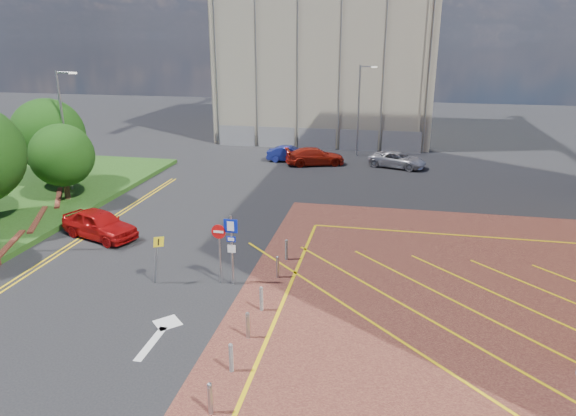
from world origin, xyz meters
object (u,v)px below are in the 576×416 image
(car_red_left, at_px, (99,224))
(car_red_back, at_px, (315,156))
(tree_c, at_px, (62,155))
(tree_d, at_px, (48,135))
(car_silver_back, at_px, (397,160))
(warning_sign, at_px, (157,254))
(car_blue_back, at_px, (290,154))
(lamp_back, at_px, (359,107))
(lamp_left_far, at_px, (65,127))
(sign_cluster, at_px, (227,243))

(car_red_left, bearing_deg, car_red_back, -5.57)
(tree_c, distance_m, car_red_left, 7.74)
(tree_d, relative_size, car_red_back, 1.22)
(tree_d, distance_m, car_silver_back, 26.75)
(tree_d, xyz_separation_m, car_silver_back, (24.12, 11.09, -3.22))
(warning_sign, bearing_deg, tree_d, 137.62)
(tree_d, height_order, car_blue_back, tree_d)
(lamp_back, distance_m, car_red_back, 6.56)
(tree_c, xyz_separation_m, car_red_left, (5.31, -5.09, -2.42))
(lamp_back, bearing_deg, lamp_left_far, -139.14)
(tree_c, xyz_separation_m, sign_cluster, (13.80, -9.02, -1.24))
(lamp_back, xyz_separation_m, sign_cluster, (-3.78, -27.02, -2.41))
(warning_sign, xyz_separation_m, car_silver_back, (10.34, 23.67, -0.78))
(lamp_back, height_order, car_red_back, lamp_back)
(lamp_left_far, xyz_separation_m, car_silver_back, (22.05, 12.09, -4.01))
(tree_c, height_order, car_silver_back, tree_c)
(lamp_back, distance_m, car_blue_back, 7.60)
(sign_cluster, relative_size, warning_sign, 1.42)
(warning_sign, xyz_separation_m, car_blue_back, (1.21, 24.00, -0.77))
(car_red_back, bearing_deg, lamp_left_far, 108.57)
(tree_d, height_order, warning_sign, tree_d)
(tree_c, relative_size, lamp_back, 0.61)
(tree_d, distance_m, warning_sign, 18.82)
(lamp_left_far, bearing_deg, tree_d, 154.32)
(lamp_left_far, relative_size, car_blue_back, 1.99)
(car_red_left, bearing_deg, tree_c, 66.20)
(tree_d, xyz_separation_m, car_red_back, (17.27, 10.65, -3.15))
(lamp_left_far, height_order, warning_sign, lamp_left_far)
(tree_c, relative_size, car_blue_back, 1.22)
(tree_d, distance_m, car_red_back, 20.54)
(sign_cluster, relative_size, car_red_back, 0.64)
(sign_cluster, bearing_deg, warning_sign, -169.47)
(lamp_back, distance_m, sign_cluster, 27.38)
(car_red_left, bearing_deg, lamp_back, -7.99)
(warning_sign, distance_m, car_red_back, 23.50)
(car_silver_back, bearing_deg, tree_d, 132.68)
(tree_d, distance_m, car_red_left, 12.00)
(tree_c, xyz_separation_m, lamp_left_far, (-0.92, 2.00, 1.47))
(warning_sign, distance_m, car_red_left, 7.10)
(tree_c, bearing_deg, warning_sign, -41.61)
(tree_d, relative_size, car_red_left, 1.33)
(car_red_left, bearing_deg, sign_cluster, -94.83)
(sign_cluster, height_order, car_red_back, sign_cluster)
(lamp_left_far, xyz_separation_m, sign_cluster, (14.72, -11.02, -2.71))
(car_red_back, bearing_deg, tree_d, 102.74)
(lamp_back, bearing_deg, tree_d, -143.91)
(lamp_back, distance_m, car_red_left, 26.39)
(sign_cluster, xyz_separation_m, car_red_back, (0.48, 22.66, -1.23))
(warning_sign, bearing_deg, car_blue_back, 87.11)
(car_red_back, bearing_deg, car_blue_back, 52.44)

